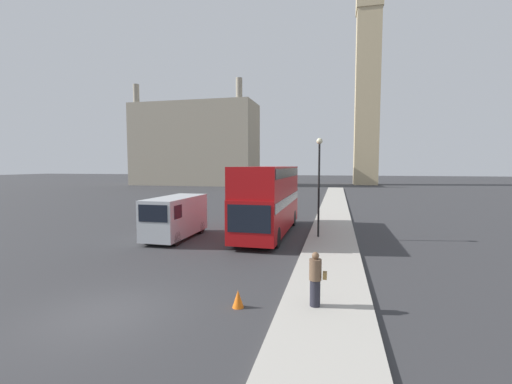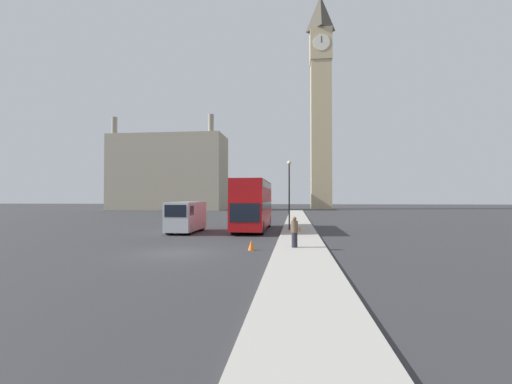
% 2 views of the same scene
% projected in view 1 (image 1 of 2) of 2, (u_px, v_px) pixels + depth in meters
% --- Properties ---
extents(ground_plane, '(300.00, 300.00, 0.00)m').
position_uv_depth(ground_plane, '(105.00, 314.00, 10.18)').
color(ground_plane, '#333335').
extents(sidewalk_strip, '(2.82, 120.00, 0.15)m').
position_uv_depth(sidewalk_strip, '(324.00, 337.00, 8.70)').
color(sidewalk_strip, '#ADA89E').
rests_on(sidewalk_strip, ground_plane).
extents(clock_tower, '(5.70, 5.87, 57.49)m').
position_uv_depth(clock_tower, '(368.00, 55.00, 77.63)').
color(clock_tower, tan).
rests_on(clock_tower, ground_plane).
extents(building_block_distant, '(28.06, 10.98, 22.48)m').
position_uv_depth(building_block_distant, '(195.00, 145.00, 78.73)').
color(building_block_distant, '#9E937F').
rests_on(building_block_distant, ground_plane).
extents(red_double_decker_bus, '(2.59, 10.15, 4.36)m').
position_uv_depth(red_double_decker_bus, '(269.00, 197.00, 21.91)').
color(red_double_decker_bus, '#A80F11').
rests_on(red_double_decker_bus, ground_plane).
extents(white_van, '(2.03, 5.27, 2.53)m').
position_uv_depth(white_van, '(175.00, 216.00, 20.66)').
color(white_van, '#B2B7BC').
rests_on(white_van, ground_plane).
extents(pedestrian, '(0.53, 0.37, 1.67)m').
position_uv_depth(pedestrian, '(315.00, 279.00, 10.36)').
color(pedestrian, '#23232D').
rests_on(pedestrian, sidewalk_strip).
extents(street_lamp, '(0.36, 0.36, 5.89)m').
position_uv_depth(street_lamp, '(319.00, 173.00, 20.27)').
color(street_lamp, black).
rests_on(street_lamp, sidewalk_strip).
extents(traffic_cone, '(0.36, 0.36, 0.55)m').
position_uv_depth(traffic_cone, '(238.00, 299.00, 10.66)').
color(traffic_cone, orange).
rests_on(traffic_cone, ground_plane).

